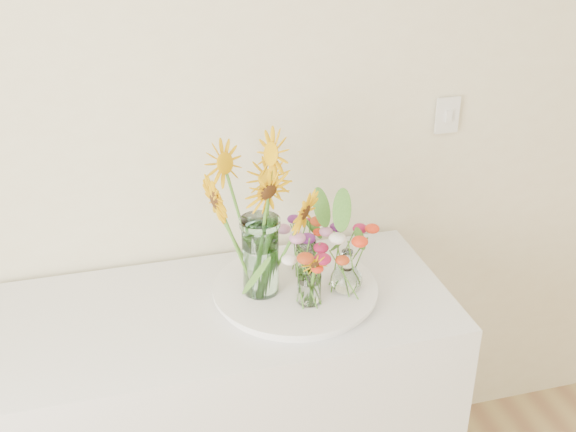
{
  "coord_description": "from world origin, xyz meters",
  "views": [
    {
      "loc": [
        -0.73,
        0.22,
        2.09
      ],
      "look_at": [
        -0.27,
        1.91,
        1.18
      ],
      "focal_mm": 45.0,
      "sensor_mm": 36.0,
      "label": 1
    }
  ],
  "objects_px": {
    "mason_jar": "(260,256)",
    "small_vase_a": "(309,286)",
    "small_vase_b": "(347,271)",
    "small_vase_c": "(306,257)",
    "tray": "(295,291)",
    "counter": "(218,427)"
  },
  "relations": [
    {
      "from": "mason_jar",
      "to": "small_vase_a",
      "type": "height_order",
      "value": "mason_jar"
    },
    {
      "from": "mason_jar",
      "to": "small_vase_c",
      "type": "relative_size",
      "value": 2.29
    },
    {
      "from": "mason_jar",
      "to": "small_vase_b",
      "type": "xyz_separation_m",
      "value": [
        0.24,
        -0.06,
        -0.05
      ]
    },
    {
      "from": "counter",
      "to": "mason_jar",
      "type": "relative_size",
      "value": 5.79
    },
    {
      "from": "mason_jar",
      "to": "small_vase_b",
      "type": "relative_size",
      "value": 1.8
    },
    {
      "from": "tray",
      "to": "counter",
      "type": "bearing_deg",
      "value": -178.88
    },
    {
      "from": "small_vase_b",
      "to": "small_vase_c",
      "type": "distance_m",
      "value": 0.16
    },
    {
      "from": "tray",
      "to": "mason_jar",
      "type": "height_order",
      "value": "mason_jar"
    },
    {
      "from": "counter",
      "to": "small_vase_c",
      "type": "relative_size",
      "value": 13.23
    },
    {
      "from": "tray",
      "to": "small_vase_c",
      "type": "xyz_separation_m",
      "value": [
        0.06,
        0.08,
        0.07
      ]
    },
    {
      "from": "small_vase_c",
      "to": "mason_jar",
      "type": "bearing_deg",
      "value": -154.78
    },
    {
      "from": "small_vase_b",
      "to": "small_vase_c",
      "type": "height_order",
      "value": "small_vase_b"
    },
    {
      "from": "small_vase_a",
      "to": "small_vase_c",
      "type": "height_order",
      "value": "small_vase_a"
    },
    {
      "from": "counter",
      "to": "mason_jar",
      "type": "bearing_deg",
      "value": 3.43
    },
    {
      "from": "mason_jar",
      "to": "small_vase_c",
      "type": "xyz_separation_m",
      "value": [
        0.16,
        0.07,
        -0.07
      ]
    },
    {
      "from": "mason_jar",
      "to": "small_vase_b",
      "type": "height_order",
      "value": "mason_jar"
    },
    {
      "from": "tray",
      "to": "small_vase_a",
      "type": "xyz_separation_m",
      "value": [
        0.02,
        -0.09,
        0.07
      ]
    },
    {
      "from": "small_vase_a",
      "to": "small_vase_b",
      "type": "height_order",
      "value": "small_vase_b"
    },
    {
      "from": "small_vase_a",
      "to": "small_vase_c",
      "type": "xyz_separation_m",
      "value": [
        0.04,
        0.16,
        -0.0
      ]
    },
    {
      "from": "counter",
      "to": "small_vase_b",
      "type": "xyz_separation_m",
      "value": [
        0.39,
        -0.05,
        0.54
      ]
    },
    {
      "from": "tray",
      "to": "small_vase_b",
      "type": "relative_size",
      "value": 3.42
    },
    {
      "from": "tray",
      "to": "small_vase_b",
      "type": "distance_m",
      "value": 0.17
    }
  ]
}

